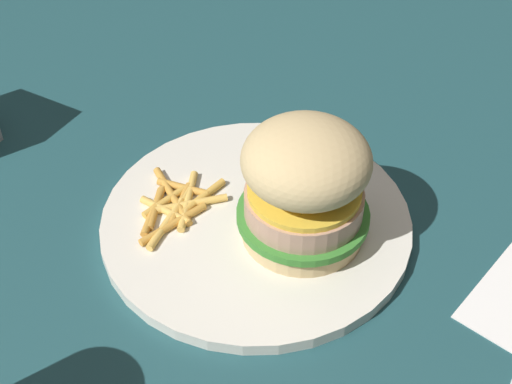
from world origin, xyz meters
The scene contains 4 objects.
ground_plane centered at (0.00, 0.00, 0.00)m, with size 1.60×1.60×0.00m, color #1E474C.
plate centered at (0.01, 0.03, 0.01)m, with size 0.28×0.28×0.01m, color silver.
sandwich centered at (-0.03, 0.01, 0.07)m, with size 0.11×0.11×0.11m.
fries_pile centered at (0.06, 0.07, 0.02)m, with size 0.08×0.10×0.01m.
Camera 1 is at (-0.33, 0.32, 0.46)m, focal length 49.24 mm.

